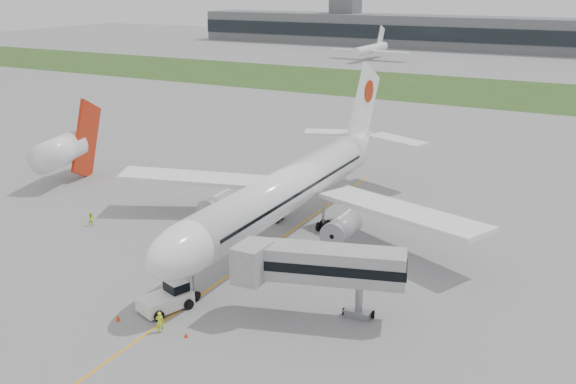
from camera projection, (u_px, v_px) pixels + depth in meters
The scene contains 14 objects.
ground at pixel (272, 245), 73.28m from camera, with size 600.00×600.00×0.00m, color gray.
apron_markings at pixel (249, 261), 69.09m from camera, with size 70.00×70.00×0.04m, color orange, non-canonical shape.
grass_strip at pixel (488, 92), 173.98m from camera, with size 600.00×50.00×0.02m, color #2C491B.
terminal_building at pixel (544, 36), 263.99m from camera, with size 320.00×22.30×14.00m.
control_tower at pixel (344, 43), 307.95m from camera, with size 12.00×12.00×56.00m, color slate, non-canonical shape.
airliner at pixel (292, 186), 75.59m from camera, with size 48.13×53.95×17.88m.
pushback_tug at pixel (168, 297), 58.82m from camera, with size 4.39×5.33×2.41m.
jet_bridge at pixel (316, 265), 56.20m from camera, with size 14.34×8.00×6.83m.
safety_cone_left at pixel (118, 318), 56.88m from camera, with size 0.42×0.42×0.58m, color #EF3C0C.
safety_cone_right at pixel (186, 335), 54.22m from camera, with size 0.36×0.36×0.49m, color #EF3C0C.
ground_crew_near at pixel (160, 322), 54.84m from camera, with size 0.71×0.46×1.94m, color #DFF729.
ground_crew_far at pixel (92, 219), 78.75m from camera, with size 0.87×0.68×1.78m, color #E3FF2A.
neighbor_aircraft at pixel (63, 150), 94.38m from camera, with size 6.71×15.58×12.57m.
distant_aircraft_left at pixel (370, 60), 244.02m from camera, with size 30.69×27.08×11.73m, color white, non-canonical shape.
Camera 1 is at (33.29, -58.96, 28.74)m, focal length 40.00 mm.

